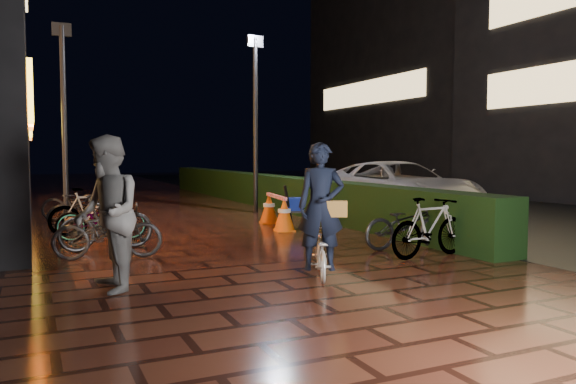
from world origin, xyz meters
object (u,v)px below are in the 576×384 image
bystander_person (107,214)px  van (398,187)px  cart_assembly (294,206)px  cyclist (321,228)px  traffic_barrier (276,211)px

bystander_person → van: bearing=121.2°
cart_assembly → cyclist: bearing=-111.0°
traffic_barrier → cart_assembly: 0.46m
traffic_barrier → cart_assembly: size_ratio=1.85×
bystander_person → traffic_barrier: 6.33m
bystander_person → cyclist: 2.76m
cyclist → traffic_barrier: cyclist is taller
cyclist → cart_assembly: bearing=69.0°
cyclist → cart_assembly: (1.79, 4.67, -0.17)m
van → cart_assembly: 4.25m
bystander_person → cart_assembly: (4.52, 4.31, -0.45)m
bystander_person → cyclist: (2.73, -0.36, -0.28)m
van → cart_assembly: (-3.95, -1.54, -0.23)m
van → bystander_person: bearing=-151.5°
van → cyclist: (-5.74, -6.21, -0.05)m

